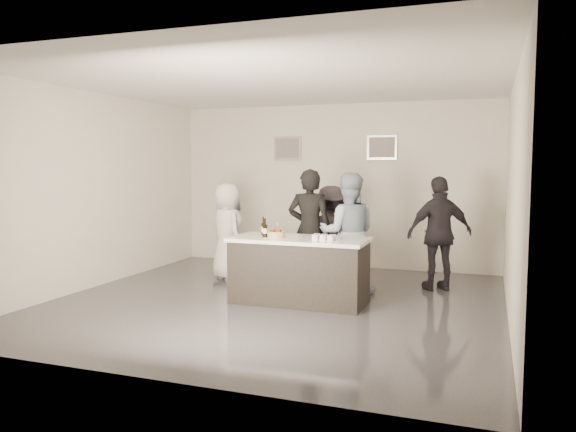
% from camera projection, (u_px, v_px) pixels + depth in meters
% --- Properties ---
extents(floor, '(6.00, 6.00, 0.00)m').
position_uv_depth(floor, '(276.00, 302.00, 7.75)').
color(floor, '#3D3D42').
rests_on(floor, ground).
extents(ceiling, '(6.00, 6.00, 0.00)m').
position_uv_depth(ceiling, '(275.00, 81.00, 7.48)').
color(ceiling, white).
extents(wall_back, '(6.00, 0.04, 3.00)m').
position_uv_depth(wall_back, '(334.00, 186.00, 10.43)').
color(wall_back, silver).
rests_on(wall_back, ground).
extents(wall_front, '(6.00, 0.04, 3.00)m').
position_uv_depth(wall_front, '(150.00, 210.00, 4.81)').
color(wall_front, silver).
rests_on(wall_front, ground).
extents(wall_left, '(0.04, 6.00, 3.00)m').
position_uv_depth(wall_left, '(94.00, 190.00, 8.63)').
color(wall_left, silver).
rests_on(wall_left, ground).
extents(wall_right, '(0.04, 6.00, 3.00)m').
position_uv_depth(wall_right, '(513.00, 198.00, 6.60)').
color(wall_right, silver).
rests_on(wall_right, ground).
extents(picture_left, '(0.54, 0.04, 0.44)m').
position_uv_depth(picture_left, '(288.00, 148.00, 10.64)').
color(picture_left, '#B2B2B7').
rests_on(picture_left, wall_back).
extents(picture_right, '(0.54, 0.04, 0.44)m').
position_uv_depth(picture_right, '(382.00, 147.00, 10.03)').
color(picture_right, '#B2B2B7').
rests_on(picture_right, wall_back).
extents(bar_counter, '(1.86, 0.86, 0.90)m').
position_uv_depth(bar_counter, '(299.00, 270.00, 7.67)').
color(bar_counter, white).
rests_on(bar_counter, ground).
extents(cake, '(0.24, 0.24, 0.07)m').
position_uv_depth(cake, '(276.00, 235.00, 7.65)').
color(cake, orange).
rests_on(cake, bar_counter).
extents(beer_bottle_a, '(0.07, 0.07, 0.26)m').
position_uv_depth(beer_bottle_a, '(264.00, 226.00, 7.90)').
color(beer_bottle_a, black).
rests_on(beer_bottle_a, bar_counter).
extents(beer_bottle_b, '(0.07, 0.07, 0.26)m').
position_uv_depth(beer_bottle_b, '(265.00, 228.00, 7.69)').
color(beer_bottle_b, black).
rests_on(beer_bottle_b, bar_counter).
extents(tumbler_cluster, '(0.30, 0.19, 0.08)m').
position_uv_depth(tumbler_cluster, '(324.00, 237.00, 7.36)').
color(tumbler_cluster, orange).
rests_on(tumbler_cluster, bar_counter).
extents(candles, '(0.24, 0.08, 0.01)m').
position_uv_depth(candles, '(271.00, 239.00, 7.47)').
color(candles, pink).
rests_on(candles, bar_counter).
extents(person_main_black, '(0.71, 0.51, 1.83)m').
position_uv_depth(person_main_black, '(310.00, 230.00, 8.42)').
color(person_main_black, black).
rests_on(person_main_black, ground).
extents(person_main_blue, '(1.00, 0.87, 1.77)m').
position_uv_depth(person_main_blue, '(348.00, 233.00, 8.27)').
color(person_main_blue, '#93A9C0').
rests_on(person_main_blue, ground).
extents(person_guest_left, '(0.93, 0.88, 1.60)m').
position_uv_depth(person_guest_left, '(227.00, 231.00, 9.22)').
color(person_guest_left, silver).
rests_on(person_guest_left, ground).
extents(person_guest_right, '(1.09, 0.85, 1.72)m').
position_uv_depth(person_guest_right, '(440.00, 233.00, 8.43)').
color(person_guest_right, black).
rests_on(person_guest_right, ground).
extents(person_guest_back, '(1.14, 0.89, 1.56)m').
position_uv_depth(person_guest_back, '(331.00, 235.00, 8.92)').
color(person_guest_back, black).
rests_on(person_guest_back, ground).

